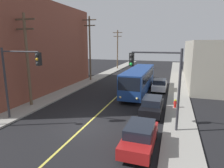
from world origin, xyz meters
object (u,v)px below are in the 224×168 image
(parked_car_red, at_px, (140,136))
(city_bus, at_px, (139,79))
(parked_car_black, at_px, (152,106))
(utility_pole_mid, at_px, (90,46))
(parked_car_white, at_px, (160,85))
(fire_hydrant, at_px, (175,103))
(traffic_signal_right_corner, at_px, (158,74))
(utility_pole_near, at_px, (27,56))
(traffic_signal_left_corner, at_px, (19,71))
(utility_pole_far, at_px, (117,48))

(parked_car_red, bearing_deg, city_bus, 100.28)
(parked_car_black, bearing_deg, utility_pole_mid, 132.11)
(city_bus, height_order, parked_car_white, city_bus)
(utility_pole_mid, distance_m, fire_hydrant, 18.77)
(utility_pole_mid, bearing_deg, traffic_signal_right_corner, -52.55)
(traffic_signal_right_corner, bearing_deg, utility_pole_near, 172.15)
(parked_car_white, distance_m, traffic_signal_left_corner, 18.03)
(city_bus, bearing_deg, parked_car_black, -71.22)
(parked_car_red, distance_m, utility_pole_mid, 23.63)
(utility_pole_far, height_order, traffic_signal_right_corner, utility_pole_far)
(parked_car_white, bearing_deg, utility_pole_mid, 162.41)
(utility_pole_near, bearing_deg, utility_pole_far, 89.36)
(city_bus, bearing_deg, utility_pole_mid, 148.88)
(parked_car_black, relative_size, parked_car_white, 1.00)
(city_bus, relative_size, traffic_signal_right_corner, 2.03)
(utility_pole_mid, distance_m, traffic_signal_right_corner, 20.92)
(traffic_signal_left_corner, bearing_deg, fire_hydrant, 30.32)
(parked_car_white, distance_m, utility_pole_near, 17.05)
(traffic_signal_right_corner, xyz_separation_m, fire_hydrant, (1.44, 5.43, -3.72))
(parked_car_red, height_order, parked_car_white, same)
(parked_car_red, distance_m, fire_hydrant, 8.84)
(city_bus, distance_m, utility_pole_near, 13.72)
(utility_pole_mid, xyz_separation_m, traffic_signal_left_corner, (1.86, -18.29, -1.69))
(city_bus, relative_size, utility_pole_mid, 1.14)
(parked_car_white, xyz_separation_m, traffic_signal_left_corner, (-10.18, -14.47, 3.46))
(parked_car_white, distance_m, utility_pole_far, 24.10)
(city_bus, distance_m, parked_car_red, 14.24)
(parked_car_black, distance_m, fire_hydrant, 3.04)
(parked_car_black, xyz_separation_m, traffic_signal_right_corner, (0.62, -3.21, 3.46))
(city_bus, relative_size, fire_hydrant, 14.48)
(traffic_signal_right_corner, bearing_deg, parked_car_white, 92.89)
(utility_pole_mid, relative_size, fire_hydrant, 12.69)
(utility_pole_mid, xyz_separation_m, utility_pole_far, (0.08, 16.62, -0.65))
(parked_car_red, xyz_separation_m, utility_pole_near, (-12.27, 4.93, 4.38))
(traffic_signal_right_corner, bearing_deg, parked_car_red, -102.11)
(fire_hydrant, bearing_deg, utility_pole_near, -165.76)
(parked_car_red, xyz_separation_m, parked_car_black, (0.06, 6.36, 0.00))
(parked_car_white, bearing_deg, parked_car_red, -90.11)
(city_bus, relative_size, parked_car_white, 2.76)
(city_bus, distance_m, utility_pole_mid, 11.82)
(traffic_signal_right_corner, bearing_deg, parked_car_black, 100.88)
(traffic_signal_right_corner, bearing_deg, city_bus, 106.50)
(parked_car_red, bearing_deg, utility_pole_mid, 121.36)
(parked_car_white, distance_m, traffic_signal_right_corner, 13.22)
(parked_car_black, relative_size, utility_pole_mid, 0.41)
(utility_pole_near, relative_size, fire_hydrant, 10.93)
(parked_car_black, height_order, parked_car_white, same)
(parked_car_black, xyz_separation_m, utility_pole_far, (-11.98, 29.96, 4.50))
(parked_car_white, bearing_deg, traffic_signal_right_corner, -87.11)
(utility_pole_near, xyz_separation_m, traffic_signal_left_corner, (2.12, -3.52, -0.92))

